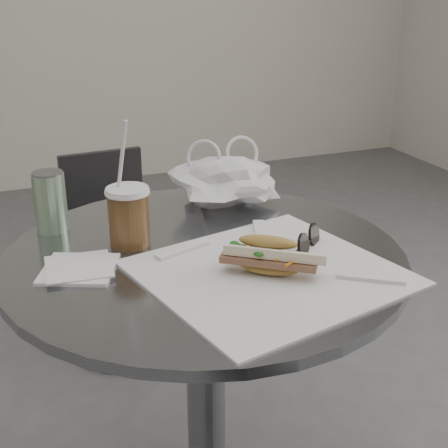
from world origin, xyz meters
name	(u,v)px	position (x,y,z in m)	size (l,w,h in m)	color
cafe_table	(206,373)	(0.00, 0.20, 0.47)	(0.76, 0.76, 0.74)	slate
chair_far	(118,267)	(0.01, 1.09, 0.30)	(0.36, 0.37, 0.67)	#2C2C2E
sandwich_paper	(269,273)	(0.07, 0.07, 0.74)	(0.41, 0.39, 0.00)	white
banh_mi	(269,256)	(0.07, 0.07, 0.78)	(0.21, 0.19, 0.07)	#B08B42
iced_coffee	(129,215)	(-0.12, 0.29, 0.80)	(0.09, 0.09, 0.25)	brown
sunglasses	(308,241)	(0.19, 0.14, 0.76)	(0.09, 0.08, 0.05)	black
plastic_bag	(226,183)	(0.13, 0.41, 0.80)	(0.22, 0.17, 0.11)	silver
napkin_stack	(79,268)	(-0.23, 0.21, 0.74)	(0.16, 0.16, 0.01)	white
drink_can	(50,202)	(-0.25, 0.42, 0.80)	(0.06, 0.06, 0.12)	#5A9B5D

